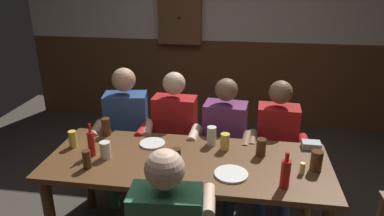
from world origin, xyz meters
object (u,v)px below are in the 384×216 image
(plate_1, at_px, (231,174))
(bottle_2, at_px, (170,167))
(person_2, at_px, (224,137))
(condiment_caddy, at_px, (311,145))
(pint_glass_0, at_px, (261,147))
(pint_glass_7, at_px, (106,127))
(person_0, at_px, (126,128))
(pint_glass_6, at_px, (176,158))
(table_candle, at_px, (302,168))
(person_1, at_px, (173,133))
(plate_0, at_px, (152,143))
(pint_glass_1, at_px, (87,159))
(bottle_1, at_px, (285,173))
(pint_glass_2, at_px, (105,150))
(pint_glass_3, at_px, (73,139))
(bottle_0, at_px, (91,143))
(pint_glass_8, at_px, (316,161))
(person_3, at_px, (277,141))
(pint_glass_4, at_px, (225,142))
(wall_dart_cabinet, at_px, (180,17))
(pint_glass_5, at_px, (212,136))
(dining_table, at_px, (187,172))

(plate_1, bearing_deg, bottle_2, -164.43)
(person_2, relative_size, condiment_caddy, 8.43)
(person_2, height_order, pint_glass_0, person_2)
(person_2, bearing_deg, pint_glass_7, 23.37)
(person_0, height_order, pint_glass_6, person_0)
(table_candle, bearing_deg, person_1, 146.36)
(plate_0, relative_size, pint_glass_1, 1.51)
(bottle_1, distance_m, pint_glass_2, 1.29)
(bottle_1, bearing_deg, pint_glass_3, 168.53)
(person_1, height_order, bottle_0, person_1)
(pint_glass_8, bearing_deg, plate_0, 170.16)
(pint_glass_0, bearing_deg, pint_glass_8, -22.93)
(person_3, distance_m, pint_glass_2, 1.48)
(person_3, xyz_separation_m, pint_glass_4, (-0.43, -0.42, 0.17))
(person_2, relative_size, wall_dart_cabinet, 1.69)
(person_0, xyz_separation_m, pint_glass_7, (-0.05, -0.32, 0.15))
(plate_0, height_order, pint_glass_0, pint_glass_0)
(plate_1, distance_m, pint_glass_4, 0.38)
(pint_glass_5, relative_size, pint_glass_6, 0.98)
(person_1, height_order, pint_glass_8, person_1)
(condiment_caddy, bearing_deg, pint_glass_6, -154.93)
(person_1, distance_m, pint_glass_0, 0.92)
(condiment_caddy, height_order, wall_dart_cabinet, wall_dart_cabinet)
(bottle_1, xyz_separation_m, pint_glass_3, (-1.59, 0.32, -0.03))
(person_2, distance_m, pint_glass_3, 1.29)
(person_1, height_order, plate_0, person_1)
(bottle_0, bearing_deg, pint_glass_6, -7.72)
(bottle_2, bearing_deg, pint_glass_6, 83.08)
(pint_glass_5, relative_size, pint_glass_7, 0.99)
(condiment_caddy, relative_size, pint_glass_3, 1.05)
(person_3, xyz_separation_m, condiment_caddy, (0.23, -0.29, 0.13))
(person_0, bearing_deg, pint_glass_2, 86.87)
(table_candle, xyz_separation_m, pint_glass_5, (-0.66, 0.34, 0.03))
(dining_table, height_order, bottle_0, bottle_0)
(plate_0, xyz_separation_m, pint_glass_5, (0.47, 0.07, 0.07))
(pint_glass_2, bearing_deg, dining_table, 5.27)
(bottle_1, xyz_separation_m, pint_glass_5, (-0.52, 0.53, -0.03))
(condiment_caddy, bearing_deg, person_2, 156.67)
(person_2, bearing_deg, condiment_caddy, 161.61)
(person_2, height_order, pint_glass_4, person_2)
(plate_0, bearing_deg, person_2, 38.59)
(bottle_2, bearing_deg, pint_glass_4, 55.01)
(plate_1, height_order, bottle_1, bottle_1)
(person_3, xyz_separation_m, pint_glass_3, (-1.61, -0.56, 0.17))
(plate_0, xyz_separation_m, plate_1, (0.64, -0.36, 0.00))
(pint_glass_4, xyz_separation_m, pint_glass_7, (-1.00, 0.11, 0.01))
(pint_glass_8, bearing_deg, person_3, 108.38)
(dining_table, xyz_separation_m, person_2, (0.23, 0.64, -0.00))
(plate_0, xyz_separation_m, pint_glass_0, (0.85, -0.05, 0.06))
(bottle_0, relative_size, pint_glass_1, 1.90)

